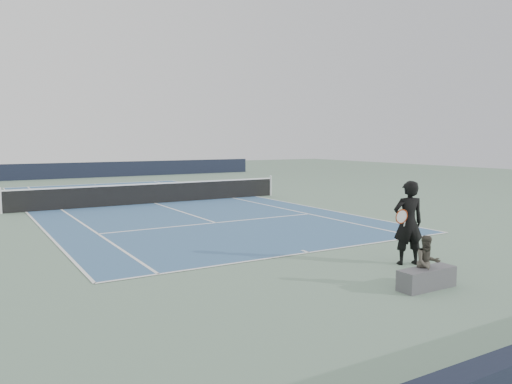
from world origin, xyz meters
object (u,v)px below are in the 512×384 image
tennis_net (155,193)px  tennis_ball (425,273)px  tennis_player (408,223)px  spectator_bench (427,270)px

tennis_net → tennis_ball: (0.96, -14.86, -0.47)m
tennis_net → tennis_player: (1.30, -14.03, 0.50)m
tennis_ball → spectator_bench: bearing=-138.0°
tennis_net → tennis_ball: size_ratio=186.88×
tennis_player → spectator_bench: tennis_player is taller
tennis_net → spectator_bench: spectator_bench is taller
tennis_ball → spectator_bench: 1.17m
tennis_net → tennis_player: bearing=-84.7°
tennis_net → spectator_bench: bearing=-89.5°
tennis_player → tennis_ball: size_ratio=28.99×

